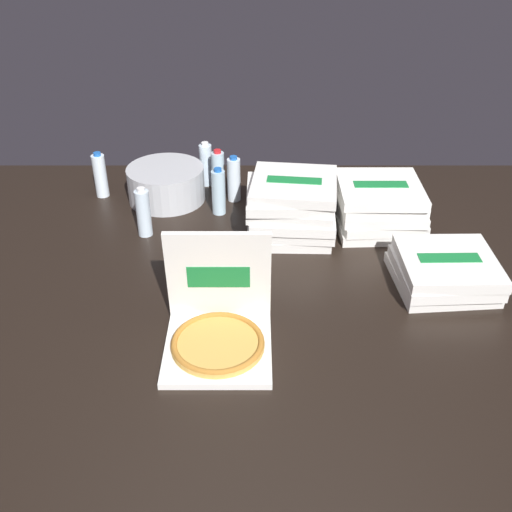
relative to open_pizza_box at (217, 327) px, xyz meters
name	(u,v)px	position (x,y,z in m)	size (l,w,h in m)	color
ground_plane	(271,306)	(0.18, 0.22, -0.08)	(3.20, 2.40, 0.02)	black
open_pizza_box	(217,327)	(0.00, 0.00, 0.00)	(0.35, 0.35, 0.37)	white
pizza_stack_right_near	(291,207)	(0.27, 0.72, 0.05)	(0.39, 0.39, 0.25)	white
pizza_stack_right_far	(444,271)	(0.83, 0.33, -0.01)	(0.37, 0.38, 0.13)	white
pizza_stack_right_mid	(378,206)	(0.65, 0.77, 0.03)	(0.38, 0.37, 0.21)	white
ice_bucket	(165,184)	(-0.30, 1.03, 0.01)	(0.36, 0.36, 0.16)	#B7BABF
water_bottle_0	(99,176)	(-0.61, 1.07, 0.03)	(0.06, 0.06, 0.22)	white
water_bottle_1	(217,173)	(-0.06, 1.10, 0.03)	(0.06, 0.06, 0.22)	silver
water_bottle_2	(143,213)	(-0.35, 0.71, 0.03)	(0.06, 0.06, 0.22)	silver
water_bottle_3	(205,165)	(-0.12, 1.19, 0.03)	(0.06, 0.06, 0.22)	silver
water_bottle_4	(233,179)	(0.02, 1.03, 0.03)	(0.06, 0.06, 0.22)	white
water_bottle_5	(218,192)	(-0.04, 0.90, 0.03)	(0.06, 0.06, 0.22)	silver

